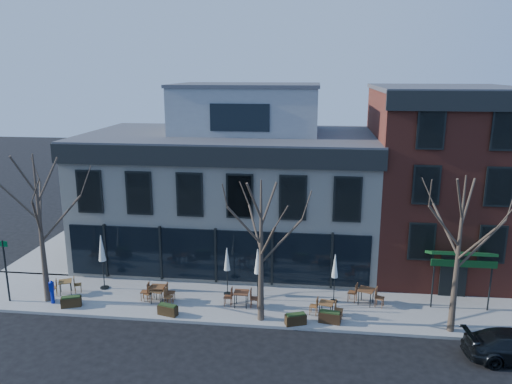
# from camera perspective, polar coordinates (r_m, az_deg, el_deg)

# --- Properties ---
(ground) EXTENTS (120.00, 120.00, 0.00)m
(ground) POSITION_cam_1_polar(r_m,az_deg,el_deg) (29.31, -4.52, -10.64)
(ground) COLOR black
(ground) RESTS_ON ground
(sidewalk_front) EXTENTS (33.50, 4.70, 0.15)m
(sidewalk_front) POSITION_cam_1_polar(r_m,az_deg,el_deg) (26.92, 1.52, -12.75)
(sidewalk_front) COLOR gray
(sidewalk_front) RESTS_ON ground
(sidewalk_side) EXTENTS (4.50, 12.00, 0.15)m
(sidewalk_side) POSITION_cam_1_polar(r_m,az_deg,el_deg) (38.16, -19.55, -5.40)
(sidewalk_side) COLOR gray
(sidewalk_side) RESTS_ON ground
(corner_building) EXTENTS (18.39, 10.39, 11.10)m
(corner_building) POSITION_cam_1_polar(r_m,az_deg,el_deg) (32.50, -2.79, 0.66)
(corner_building) COLOR silver
(corner_building) RESTS_ON ground
(red_brick_building) EXTENTS (8.20, 11.78, 11.18)m
(red_brick_building) POSITION_cam_1_polar(r_m,az_deg,el_deg) (32.65, 20.13, 1.52)
(red_brick_building) COLOR maroon
(red_brick_building) RESTS_ON ground
(tree_corner) EXTENTS (3.93, 3.98, 7.92)m
(tree_corner) POSITION_cam_1_polar(r_m,az_deg,el_deg) (27.96, -23.40, -3.70)
(tree_corner) COLOR #382B21
(tree_corner) RESTS_ON sidewalk_front
(tree_mid) EXTENTS (3.50, 3.55, 7.04)m
(tree_mid) POSITION_cam_1_polar(r_m,az_deg,el_deg) (23.85, 0.60, -6.60)
(tree_mid) COLOR #382B21
(tree_mid) RESTS_ON sidewalk_front
(tree_right) EXTENTS (3.72, 3.77, 7.48)m
(tree_right) POSITION_cam_1_polar(r_m,az_deg,el_deg) (24.54, 22.13, -6.50)
(tree_right) COLOR #382B21
(tree_right) RESTS_ON sidewalk_front
(sign_pole) EXTENTS (0.50, 0.10, 3.40)m
(sign_pole) POSITION_cam_1_polar(r_m,az_deg,el_deg) (29.45, -26.70, -7.66)
(sign_pole) COLOR black
(sign_pole) RESTS_ON sidewalk_front
(call_box) EXTENTS (0.26, 0.26, 1.29)m
(call_box) POSITION_cam_1_polar(r_m,az_deg,el_deg) (28.69, -22.29, -10.43)
(call_box) COLOR #0B1B95
(call_box) RESTS_ON sidewalk_front
(cafe_set_0) EXTENTS (1.71, 1.10, 0.89)m
(cafe_set_0) POSITION_cam_1_polar(r_m,az_deg,el_deg) (29.67, -20.94, -9.96)
(cafe_set_0) COLOR brown
(cafe_set_0) RESTS_ON sidewalk_front
(cafe_set_1) EXTENTS (1.87, 0.78, 0.98)m
(cafe_set_1) POSITION_cam_1_polar(r_m,az_deg,el_deg) (27.48, -11.17, -11.11)
(cafe_set_1) COLOR brown
(cafe_set_1) RESTS_ON sidewalk_front
(cafe_set_2) EXTENTS (1.71, 0.79, 0.88)m
(cafe_set_2) POSITION_cam_1_polar(r_m,az_deg,el_deg) (27.26, -11.13, -11.44)
(cafe_set_2) COLOR brown
(cafe_set_2) RESTS_ON sidewalk_front
(cafe_set_3) EXTENTS (1.86, 0.75, 0.98)m
(cafe_set_3) POSITION_cam_1_polar(r_m,az_deg,el_deg) (26.39, -1.70, -11.93)
(cafe_set_3) COLOR brown
(cafe_set_3) RESTS_ON sidewalk_front
(cafe_set_4) EXTENTS (1.75, 0.81, 0.90)m
(cafe_set_4) POSITION_cam_1_polar(r_m,az_deg,el_deg) (25.67, 8.02, -12.94)
(cafe_set_4) COLOR brown
(cafe_set_4) RESTS_ON sidewalk_front
(cafe_set_5) EXTENTS (1.97, 1.10, 1.02)m
(cafe_set_5) POSITION_cam_1_polar(r_m,az_deg,el_deg) (27.21, 12.45, -11.39)
(cafe_set_5) COLOR brown
(cafe_set_5) RESTS_ON sidewalk_front
(umbrella_0) EXTENTS (0.50, 0.50, 3.13)m
(umbrella_0) POSITION_cam_1_polar(r_m,az_deg,el_deg) (29.01, -17.21, -6.47)
(umbrella_0) COLOR black
(umbrella_0) RESTS_ON sidewalk_front
(umbrella_2) EXTENTS (0.43, 0.43, 2.68)m
(umbrella_2) POSITION_cam_1_polar(r_m,az_deg,el_deg) (27.17, -3.33, -7.96)
(umbrella_2) COLOR black
(umbrella_2) RESTS_ON sidewalk_front
(umbrella_3) EXTENTS (0.46, 0.46, 2.86)m
(umbrella_3) POSITION_cam_1_polar(r_m,az_deg,el_deg) (26.48, 0.20, -8.25)
(umbrella_3) COLOR black
(umbrella_3) RESTS_ON sidewalk_front
(umbrella_4) EXTENTS (0.42, 0.42, 2.65)m
(umbrella_4) POSITION_cam_1_polar(r_m,az_deg,el_deg) (26.61, 9.00, -8.65)
(umbrella_4) COLOR black
(umbrella_4) RESTS_ON sidewalk_front
(planter_0) EXTENTS (1.09, 0.73, 0.57)m
(planter_0) POSITION_cam_1_polar(r_m,az_deg,el_deg) (28.13, -20.37, -11.65)
(planter_0) COLOR #302110
(planter_0) RESTS_ON sidewalk_front
(planter_1) EXTENTS (1.07, 0.65, 0.56)m
(planter_1) POSITION_cam_1_polar(r_m,az_deg,el_deg) (26.01, -10.05, -13.11)
(planter_1) COLOR #302210
(planter_1) RESTS_ON sidewalk_front
(planter_2) EXTENTS (1.09, 0.74, 0.57)m
(planter_2) POSITION_cam_1_polar(r_m,az_deg,el_deg) (24.85, 4.55, -14.27)
(planter_2) COLOR black
(planter_2) RESTS_ON sidewalk_front
(planter_3) EXTENTS (1.12, 0.61, 0.59)m
(planter_3) POSITION_cam_1_polar(r_m,az_deg,el_deg) (25.19, 8.43, -13.94)
(planter_3) COLOR black
(planter_3) RESTS_ON sidewalk_front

